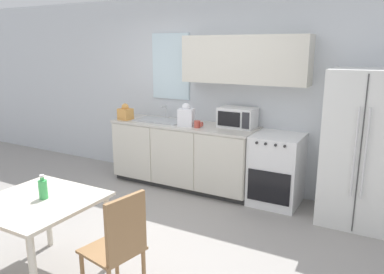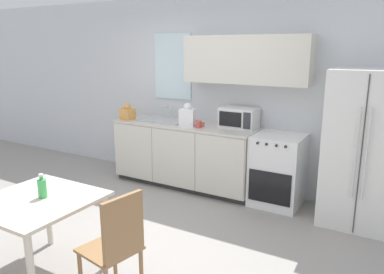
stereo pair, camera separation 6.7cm
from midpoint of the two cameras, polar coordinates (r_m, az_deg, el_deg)
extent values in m
plane|color=gray|center=(4.21, -8.08, -14.68)|extent=(12.00, 12.00, 0.00)
cube|color=silver|center=(5.41, 4.29, 6.79)|extent=(12.00, 0.06, 2.70)
cube|color=silver|center=(5.70, -2.57, 10.69)|extent=(0.63, 0.04, 0.96)
cube|color=beige|center=(5.00, 8.62, 11.58)|extent=(1.70, 0.32, 0.62)
cube|color=#333333|center=(5.59, -0.47, -6.79)|extent=(2.11, 0.59, 0.08)
cube|color=beige|center=(5.43, -0.64, -2.45)|extent=(2.11, 0.65, 0.81)
cube|color=beige|center=(5.55, -8.65, -2.24)|extent=(0.68, 0.01, 0.79)
cube|color=beige|center=(5.16, -2.52, -3.33)|extent=(0.68, 0.01, 0.79)
cube|color=beige|center=(4.83, 4.54, -4.54)|extent=(0.68, 0.01, 0.79)
cube|color=beige|center=(5.33, -0.65, 1.91)|extent=(2.13, 0.67, 0.03)
cube|color=white|center=(4.93, 13.32, -4.90)|extent=(0.61, 0.62, 0.91)
cube|color=black|center=(4.69, 12.10, -7.56)|extent=(0.53, 0.01, 0.40)
cylinder|color=#262626|center=(4.57, 10.38, -0.92)|extent=(0.03, 0.02, 0.03)
cylinder|color=#262626|center=(4.54, 11.68, -1.09)|extent=(0.03, 0.02, 0.03)
cylinder|color=#262626|center=(4.51, 13.15, -1.28)|extent=(0.03, 0.02, 0.03)
cylinder|color=#262626|center=(4.48, 14.49, -1.45)|extent=(0.03, 0.02, 0.03)
cube|color=silver|center=(4.60, 25.22, -1.68)|extent=(0.82, 0.72, 1.76)
cube|color=#3F3F3F|center=(4.25, 24.76, -2.81)|extent=(0.01, 0.01, 1.70)
cylinder|color=silver|center=(4.22, 24.10, -2.36)|extent=(0.02, 0.02, 0.97)
cylinder|color=silver|center=(4.21, 25.45, -2.53)|extent=(0.02, 0.02, 0.97)
cube|color=#B7BABC|center=(5.53, -4.24, 2.57)|extent=(0.73, 0.41, 0.02)
cylinder|color=silver|center=(5.65, -3.32, 3.88)|extent=(0.02, 0.02, 0.19)
cylinder|color=silver|center=(5.58, -3.73, 4.64)|extent=(0.02, 0.14, 0.02)
cube|color=silver|center=(5.09, 7.55, 2.94)|extent=(0.49, 0.31, 0.27)
cube|color=black|center=(4.96, 6.21, 2.72)|extent=(0.31, 0.01, 0.19)
cube|color=#2D2D33|center=(4.88, 8.74, 2.44)|extent=(0.10, 0.01, 0.21)
cylinder|color=#BF4C3F|center=(5.04, 1.40, 1.96)|extent=(0.09, 0.09, 0.09)
torus|color=#BF4C3F|center=(5.01, 2.07, 1.94)|extent=(0.02, 0.07, 0.07)
cube|color=white|center=(5.14, -0.29, 3.00)|extent=(0.24, 0.22, 0.24)
sphere|color=white|center=(5.12, -0.29, 4.59)|extent=(0.14, 0.14, 0.11)
cube|color=#DB994C|center=(5.69, -9.46, 3.49)|extent=(0.22, 0.19, 0.17)
sphere|color=#DB994C|center=(5.68, -9.50, 4.56)|extent=(0.12, 0.12, 0.11)
cube|color=beige|center=(3.47, -22.03, -8.95)|extent=(0.92, 0.92, 0.03)
cylinder|color=beige|center=(4.13, -20.66, -10.71)|extent=(0.06, 0.06, 0.70)
cylinder|color=beige|center=(3.59, -12.28, -13.86)|extent=(0.06, 0.06, 0.70)
cube|color=#997047|center=(3.13, -11.80, -16.36)|extent=(0.47, 0.47, 0.02)
cube|color=#997047|center=(2.89, -9.76, -13.33)|extent=(0.10, 0.37, 0.48)
cylinder|color=#997047|center=(3.45, -11.11, -17.62)|extent=(0.03, 0.03, 0.43)
cylinder|color=#997047|center=(3.23, -7.09, -19.85)|extent=(0.03, 0.03, 0.43)
cylinder|color=#3FB259|center=(3.45, -21.33, -7.33)|extent=(0.07, 0.07, 0.16)
cylinder|color=#3FB259|center=(3.42, -21.47, -5.81)|extent=(0.03, 0.03, 0.03)
cylinder|color=white|center=(3.41, -21.50, -5.41)|extent=(0.04, 0.04, 0.02)
camera|label=1|loc=(0.03, -89.52, 0.12)|focal=35.00mm
camera|label=2|loc=(0.03, 90.48, -0.12)|focal=35.00mm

